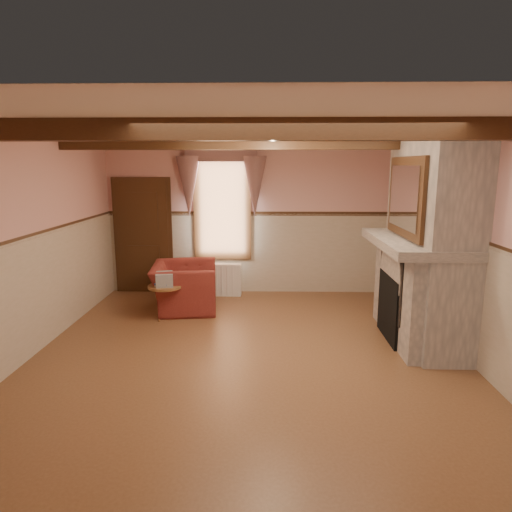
{
  "coord_description": "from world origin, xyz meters",
  "views": [
    {
      "loc": [
        0.24,
        -5.5,
        2.37
      ],
      "look_at": [
        0.08,
        0.8,
        1.13
      ],
      "focal_mm": 32.0,
      "sensor_mm": 36.0,
      "label": 1
    }
  ],
  "objects_px": {
    "radiator": "(222,280)",
    "mantel_clock": "(402,225)",
    "bowl": "(421,237)",
    "oil_lamp": "(407,224)",
    "armchair": "(184,287)",
    "side_table": "(166,302)"
  },
  "relations": [
    {
      "from": "radiator",
      "to": "mantel_clock",
      "type": "bearing_deg",
      "value": -24.79
    },
    {
      "from": "bowl",
      "to": "oil_lamp",
      "type": "distance_m",
      "value": 0.67
    },
    {
      "from": "armchair",
      "to": "mantel_clock",
      "type": "xyz_separation_m",
      "value": [
        3.39,
        -0.59,
        1.14
      ]
    },
    {
      "from": "armchair",
      "to": "radiator",
      "type": "relative_size",
      "value": 1.69
    },
    {
      "from": "armchair",
      "to": "bowl",
      "type": "relative_size",
      "value": 3.53
    },
    {
      "from": "radiator",
      "to": "mantel_clock",
      "type": "xyz_separation_m",
      "value": [
        2.84,
        -1.42,
        1.22
      ]
    },
    {
      "from": "armchair",
      "to": "bowl",
      "type": "xyz_separation_m",
      "value": [
        3.39,
        -1.46,
        1.08
      ]
    },
    {
      "from": "mantel_clock",
      "to": "oil_lamp",
      "type": "xyz_separation_m",
      "value": [
        0.0,
        -0.21,
        0.04
      ]
    },
    {
      "from": "oil_lamp",
      "to": "armchair",
      "type": "bearing_deg",
      "value": 166.73
    },
    {
      "from": "armchair",
      "to": "radiator",
      "type": "xyz_separation_m",
      "value": [
        0.55,
        0.83,
        -0.08
      ]
    },
    {
      "from": "armchair",
      "to": "radiator",
      "type": "bearing_deg",
      "value": -40.11
    },
    {
      "from": "bowl",
      "to": "oil_lamp",
      "type": "bearing_deg",
      "value": 90.0
    },
    {
      "from": "radiator",
      "to": "oil_lamp",
      "type": "height_order",
      "value": "oil_lamp"
    },
    {
      "from": "mantel_clock",
      "to": "oil_lamp",
      "type": "relative_size",
      "value": 0.86
    },
    {
      "from": "bowl",
      "to": "side_table",
      "type": "bearing_deg",
      "value": 165.56
    },
    {
      "from": "radiator",
      "to": "bowl",
      "type": "height_order",
      "value": "bowl"
    },
    {
      "from": "bowl",
      "to": "mantel_clock",
      "type": "distance_m",
      "value": 0.87
    },
    {
      "from": "oil_lamp",
      "to": "side_table",
      "type": "bearing_deg",
      "value": 175.77
    },
    {
      "from": "bowl",
      "to": "armchair",
      "type": "bearing_deg",
      "value": 156.72
    },
    {
      "from": "side_table",
      "to": "mantel_clock",
      "type": "bearing_deg",
      "value": -0.92
    },
    {
      "from": "bowl",
      "to": "oil_lamp",
      "type": "xyz_separation_m",
      "value": [
        0.0,
        0.66,
        0.1
      ]
    },
    {
      "from": "bowl",
      "to": "mantel_clock",
      "type": "height_order",
      "value": "mantel_clock"
    }
  ]
}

